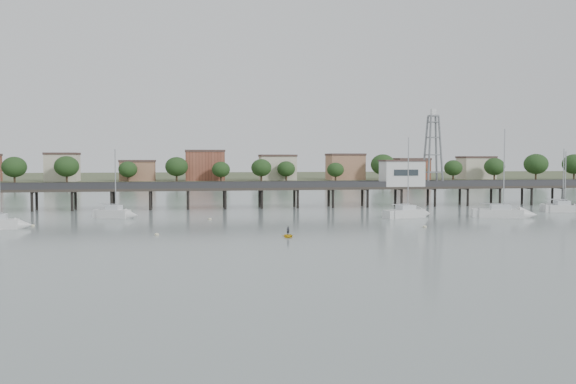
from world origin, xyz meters
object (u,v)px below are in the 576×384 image
lattice_tower (433,151)px  yellow_dinghy (288,237)px  sailboat_c (412,213)px  sailboat_d (510,213)px  sailboat_a (6,224)px  pier (278,188)px  sailboat_f (568,208)px  sailboat_b (119,214)px  sailboat_e (567,208)px  white_tender (114,215)px

lattice_tower → yellow_dinghy: bearing=-128.9°
sailboat_c → sailboat_d: bearing=-29.8°
sailboat_d → sailboat_a: 76.60m
lattice_tower → sailboat_a: lattice_tower is taller
lattice_tower → pier: bearing=-180.0°
lattice_tower → sailboat_f: (18.11, -18.43, -10.45)m
pier → sailboat_b: bearing=-149.3°
lattice_tower → sailboat_e: 27.55m
pier → white_tender: (-29.41, -15.93, -3.39)m
lattice_tower → sailboat_f: lattice_tower is taller
sailboat_a → yellow_dinghy: (36.50, -15.10, -0.65)m
sailboat_a → yellow_dinghy: size_ratio=5.10×
sailboat_f → white_tender: sailboat_f is taller
sailboat_c → sailboat_a: bearing=167.8°
sailboat_d → sailboat_f: sailboat_d is taller
sailboat_b → sailboat_d: 63.45m
sailboat_f → lattice_tower: bearing=146.8°
pier → sailboat_d: size_ratio=9.85×
sailboat_d → white_tender: sailboat_d is taller
sailboat_c → yellow_dinghy: 33.26m
sailboat_b → white_tender: sailboat_b is taller
sailboat_f → sailboat_c: bearing=-158.6°
sailboat_a → sailboat_f: bearing=2.4°
sailboat_f → yellow_dinghy: 61.86m
sailboat_e → yellow_dinghy: size_ratio=5.15×
sailboat_a → white_tender: size_ratio=3.47×
pier → sailboat_d: 43.31m
sailboat_a → sailboat_f: (91.81, 12.59, 0.00)m
sailboat_b → sailboat_a: (-13.71, -14.13, -0.00)m
white_tender → lattice_tower: bearing=13.0°
sailboat_d → sailboat_a: bearing=-157.1°
pier → yellow_dinghy: (-5.70, -46.12, -3.79)m
lattice_tower → sailboat_d: 28.45m
sailboat_e → sailboat_f: (-0.14, -0.63, 0.00)m
sailboat_b → sailboat_f: sailboat_b is taller
sailboat_a → sailboat_f: sailboat_a is taller
sailboat_f → yellow_dinghy: sailboat_f is taller
white_tender → yellow_dinghy: 38.39m
sailboat_e → sailboat_f: bearing=-63.5°
lattice_tower → white_tender: bearing=-165.3°
sailboat_b → white_tender: 1.35m
sailboat_b → yellow_dinghy: 37.07m
sailboat_c → sailboat_f: (31.03, 4.97, 0.01)m
sailboat_c → sailboat_a: (-60.78, -7.61, 0.01)m
pier → sailboat_e: 52.93m
sailboat_f → sailboat_a: bearing=-159.9°
sailboat_d → white_tender: bearing=-169.9°
pier → sailboat_a: size_ratio=12.70×
sailboat_c → white_tender: (-47.99, 7.48, -0.23)m
sailboat_d → white_tender: (-63.67, 10.38, -0.23)m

